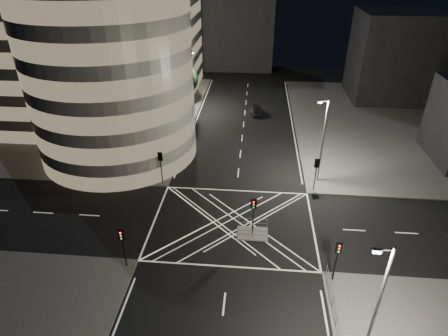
# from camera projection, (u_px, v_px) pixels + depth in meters

# --- Properties ---
(ground) EXTENTS (120.00, 120.00, 0.00)m
(ground) POSITION_uv_depth(u_px,v_px,m) (233.00, 223.00, 37.78)
(ground) COLOR black
(ground) RESTS_ON ground
(sidewalk_far_left) EXTENTS (42.00, 42.00, 0.15)m
(sidewalk_far_left) POSITION_uv_depth(u_px,v_px,m) (73.00, 113.00, 63.21)
(sidewalk_far_left) COLOR #4D4A48
(sidewalk_far_left) RESTS_ON ground
(sidewalk_far_right) EXTENTS (42.00, 42.00, 0.15)m
(sidewalk_far_right) POSITION_uv_depth(u_px,v_px,m) (428.00, 125.00, 58.77)
(sidewalk_far_right) COLOR #4D4A48
(sidewalk_far_right) RESTS_ON ground
(central_island) EXTENTS (3.00, 2.00, 0.15)m
(central_island) POSITION_uv_depth(u_px,v_px,m) (252.00, 234.00, 36.30)
(central_island) COLOR slate
(central_island) RESTS_ON ground
(office_tower_curved) EXTENTS (30.00, 29.00, 27.20)m
(office_tower_curved) POSITION_uv_depth(u_px,v_px,m) (86.00, 49.00, 49.14)
(office_tower_curved) COLOR gray
(office_tower_curved) RESTS_ON sidewalk_far_left
(office_block_rear) EXTENTS (24.00, 16.00, 22.00)m
(office_block_rear) POSITION_uv_depth(u_px,v_px,m) (132.00, 29.00, 70.02)
(office_block_rear) COLOR gray
(office_block_rear) RESTS_ON sidewalk_far_left
(building_right_far) EXTENTS (14.00, 12.00, 15.00)m
(building_right_far) POSITION_uv_depth(u_px,v_px,m) (395.00, 56.00, 66.38)
(building_right_far) COLOR black
(building_right_far) RESTS_ON sidewalk_far_right
(building_far_end) EXTENTS (18.00, 8.00, 18.00)m
(building_far_end) POSITION_uv_depth(u_px,v_px,m) (233.00, 28.00, 83.50)
(building_far_end) COLOR black
(building_far_end) RESTS_ON ground
(tree_a) EXTENTS (4.65, 4.65, 7.25)m
(tree_a) POSITION_uv_depth(u_px,v_px,m) (150.00, 139.00, 43.96)
(tree_a) COLOR black
(tree_a) RESTS_ON sidewalk_far_left
(tree_b) EXTENTS (4.18, 4.18, 6.68)m
(tree_b) POSITION_uv_depth(u_px,v_px,m) (162.00, 121.00, 49.28)
(tree_b) COLOR black
(tree_b) RESTS_ON sidewalk_far_left
(tree_c) EXTENTS (4.65, 4.65, 7.27)m
(tree_c) POSITION_uv_depth(u_px,v_px,m) (171.00, 103.00, 54.29)
(tree_c) COLOR black
(tree_c) RESTS_ON sidewalk_far_left
(tree_d) EXTENTS (5.30, 5.30, 8.69)m
(tree_d) POSITION_uv_depth(u_px,v_px,m) (179.00, 83.00, 58.92)
(tree_d) COLOR black
(tree_d) RESTS_ON sidewalk_far_left
(tree_e) EXTENTS (4.32, 4.32, 6.96)m
(tree_e) POSITION_uv_depth(u_px,v_px,m) (186.00, 79.00, 64.67)
(tree_e) COLOR black
(tree_e) RESTS_ON sidewalk_far_left
(traffic_signal_fl) EXTENTS (0.55, 0.22, 4.00)m
(traffic_signal_fl) POSITION_uv_depth(u_px,v_px,m) (161.00, 162.00, 42.84)
(traffic_signal_fl) COLOR black
(traffic_signal_fl) RESTS_ON sidewalk_far_left
(traffic_signal_nl) EXTENTS (0.55, 0.22, 4.00)m
(traffic_signal_nl) POSITION_uv_depth(u_px,v_px,m) (122.00, 241.00, 31.13)
(traffic_signal_nl) COLOR black
(traffic_signal_nl) RESTS_ON sidewalk_near_left
(traffic_signal_fr) EXTENTS (0.55, 0.22, 4.00)m
(traffic_signal_fr) POSITION_uv_depth(u_px,v_px,m) (316.00, 169.00, 41.50)
(traffic_signal_fr) COLOR black
(traffic_signal_fr) RESTS_ON sidewalk_far_right
(traffic_signal_nr) EXTENTS (0.55, 0.22, 4.00)m
(traffic_signal_nr) POSITION_uv_depth(u_px,v_px,m) (338.00, 254.00, 29.79)
(traffic_signal_nr) COLOR black
(traffic_signal_nr) RESTS_ON sidewalk_near_right
(traffic_signal_island) EXTENTS (0.55, 0.22, 4.00)m
(traffic_signal_island) POSITION_uv_depth(u_px,v_px,m) (253.00, 210.00, 34.87)
(traffic_signal_island) COLOR black
(traffic_signal_island) RESTS_ON central_island
(street_lamp_left_near) EXTENTS (1.25, 0.25, 10.00)m
(street_lamp_left_near) POSITION_uv_depth(u_px,v_px,m) (164.00, 122.00, 46.05)
(street_lamp_left_near) COLOR slate
(street_lamp_left_near) RESTS_ON sidewalk_far_left
(street_lamp_left_far) EXTENTS (1.25, 0.25, 10.00)m
(street_lamp_left_far) POSITION_uv_depth(u_px,v_px,m) (189.00, 79.00, 61.55)
(street_lamp_left_far) COLOR slate
(street_lamp_left_far) RESTS_ON sidewalk_far_left
(street_lamp_right_far) EXTENTS (1.25, 0.25, 10.00)m
(street_lamp_right_far) POSITION_uv_depth(u_px,v_px,m) (323.00, 139.00, 42.02)
(street_lamp_right_far) COLOR slate
(street_lamp_right_far) RESTS_ON sidewalk_far_right
(street_lamp_right_near) EXTENTS (1.25, 0.25, 10.00)m
(street_lamp_right_near) POSITION_uv_depth(u_px,v_px,m) (376.00, 307.00, 22.22)
(street_lamp_right_near) COLOR slate
(street_lamp_right_near) RESTS_ON sidewalk_near_right
(railing_near_right) EXTENTS (0.06, 11.70, 1.10)m
(railing_near_right) POSITION_uv_depth(u_px,v_px,m) (339.00, 330.00, 26.33)
(railing_near_right) COLOR slate
(railing_near_right) RESTS_ON sidewalk_near_right
(railing_island_south) EXTENTS (2.80, 0.06, 1.10)m
(railing_island_south) POSITION_uv_depth(u_px,v_px,m) (252.00, 235.00, 35.21)
(railing_island_south) COLOR slate
(railing_island_south) RESTS_ON central_island
(railing_island_north) EXTENTS (2.80, 0.06, 1.10)m
(railing_island_north) POSITION_uv_depth(u_px,v_px,m) (253.00, 223.00, 36.76)
(railing_island_north) COLOR slate
(railing_island_north) RESTS_ON central_island
(sedan) EXTENTS (2.74, 4.66, 1.45)m
(sedan) POSITION_uv_depth(u_px,v_px,m) (254.00, 110.00, 62.89)
(sedan) COLOR black
(sedan) RESTS_ON ground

